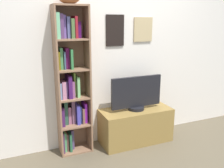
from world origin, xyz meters
TOP-DOWN VIEW (x-y plane):
  - back_wall at (0.00, 1.13)m, footprint 4.80×0.08m
  - bookshelf at (-0.60, 1.00)m, footprint 0.39×0.26m
  - tv_stand at (0.25, 0.89)m, footprint 0.96×0.42m
  - television at (0.25, 0.89)m, footprint 0.71×0.22m

SIDE VIEW (x-z plane):
  - tv_stand at x=0.25m, z-range 0.00..0.47m
  - television at x=0.25m, z-range 0.46..0.91m
  - bookshelf at x=-0.60m, z-range -0.01..1.78m
  - back_wall at x=0.00m, z-range 0.00..2.33m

